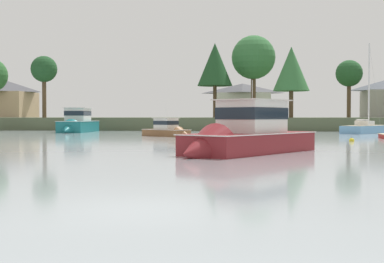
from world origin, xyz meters
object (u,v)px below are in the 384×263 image
cruiser_wood (170,132)px  cruiser_maroon (241,141)px  mooring_buoy_yellow (352,141)px  sailboat_skyblue (366,131)px  cruiser_teal (77,126)px

cruiser_wood → cruiser_maroon: 25.51m
mooring_buoy_yellow → sailboat_skyblue: bearing=75.8°
cruiser_wood → cruiser_maroon: size_ratio=0.58×
cruiser_wood → cruiser_teal: bearing=139.0°
mooring_buoy_yellow → cruiser_maroon: bearing=-119.2°
cruiser_wood → cruiser_teal: 19.04m
cruiser_maroon → mooring_buoy_yellow: 17.55m
cruiser_teal → mooring_buoy_yellow: size_ratio=22.84×
sailboat_skyblue → mooring_buoy_yellow: 22.67m
cruiser_wood → mooring_buoy_yellow: (16.61, -8.89, -0.39)m
sailboat_skyblue → cruiser_wood: sailboat_skyblue is taller
cruiser_maroon → cruiser_teal: 43.00m
cruiser_teal → cruiser_maroon: bearing=-58.6°
sailboat_skyblue → cruiser_maroon: size_ratio=1.12×
cruiser_maroon → cruiser_teal: bearing=121.4°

